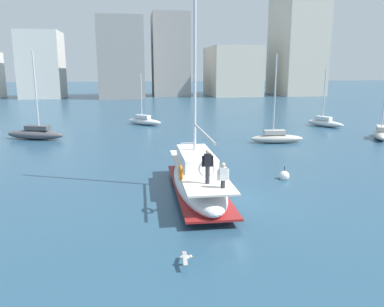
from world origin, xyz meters
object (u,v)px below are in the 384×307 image
at_px(moored_catamaran, 325,122).
at_px(mooring_buoy, 284,176).
at_px(seagull, 185,257).
at_px(moored_sloop_near, 36,133).
at_px(main_sailboat, 198,178).
at_px(moored_sloop_far, 144,121).
at_px(moored_cutter_right, 276,137).
at_px(moored_cutter_left, 381,133).

distance_m(moored_catamaran, mooring_buoy, 23.92).
xyz_separation_m(moored_catamaran, seagull, (-20.43, -29.50, -0.20)).
relative_size(moored_sloop_near, moored_catamaran, 1.23).
bearing_deg(seagull, main_sailboat, 77.18).
bearing_deg(seagull, moored_sloop_far, 90.38).
bearing_deg(main_sailboat, mooring_buoy, 19.70).
xyz_separation_m(main_sailboat, moored_catamaran, (18.73, 22.05, -0.40)).
distance_m(moored_sloop_near, seagull, 28.05).
relative_size(moored_cutter_right, mooring_buoy, 8.48).
bearing_deg(moored_sloop_far, main_sailboat, -85.89).
height_order(moored_catamaran, moored_cutter_left, moored_catamaran).
bearing_deg(moored_sloop_far, mooring_buoy, -72.96).
distance_m(seagull, mooring_buoy, 11.99).
xyz_separation_m(main_sailboat, moored_sloop_far, (-1.92, 26.74, -0.41)).
xyz_separation_m(moored_sloop_far, moored_catamaran, (20.66, -4.69, 0.01)).
distance_m(moored_cutter_left, mooring_buoy, 18.73).
bearing_deg(moored_cutter_left, mooring_buoy, -140.82).
bearing_deg(seagull, mooring_buoy, 52.19).
relative_size(moored_cutter_left, mooring_buoy, 6.77).
bearing_deg(moored_sloop_near, main_sailboat, -56.15).
bearing_deg(moored_cutter_left, moored_cutter_right, -176.73).
bearing_deg(mooring_buoy, moored_cutter_right, 71.19).
xyz_separation_m(moored_sloop_far, moored_cutter_right, (11.40, -13.50, 0.04)).
bearing_deg(seagull, moored_catamaran, 55.30).
bearing_deg(moored_cutter_right, moored_catamaran, 43.58).
bearing_deg(moored_catamaran, moored_cutter_left, -80.01).
height_order(moored_sloop_near, mooring_buoy, moored_sloop_near).
bearing_deg(mooring_buoy, moored_sloop_near, 137.65).
height_order(moored_sloop_near, moored_cutter_left, moored_sloop_near).
xyz_separation_m(moored_cutter_left, seagull, (-21.87, -21.31, -0.22)).
distance_m(main_sailboat, moored_cutter_right, 16.29).
bearing_deg(mooring_buoy, moored_sloop_far, 107.04).
relative_size(moored_cutter_left, moored_cutter_right, 0.80).
distance_m(moored_sloop_near, mooring_buoy, 24.43).
height_order(main_sailboat, moored_cutter_left, main_sailboat).
distance_m(moored_catamaran, moored_cutter_right, 12.77).
bearing_deg(moored_sloop_far, seagull, -89.62).
distance_m(moored_sloop_far, seagull, 34.20).
distance_m(moored_catamaran, seagull, 35.89).
distance_m(main_sailboat, mooring_buoy, 6.05).
xyz_separation_m(main_sailboat, seagull, (-1.69, -7.45, -0.60)).
xyz_separation_m(main_sailboat, moored_cutter_right, (9.48, 13.25, -0.37)).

